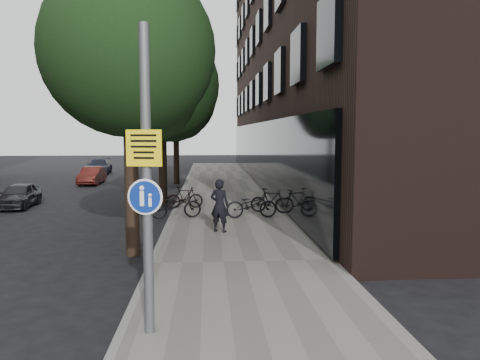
{
  "coord_description": "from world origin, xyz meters",
  "views": [
    {
      "loc": [
        -0.62,
        -7.73,
        3.23
      ],
      "look_at": [
        0.21,
        4.35,
        2.0
      ],
      "focal_mm": 35.0,
      "sensor_mm": 36.0,
      "label": 1
    }
  ],
  "objects": [
    {
      "name": "sidewalk",
      "position": [
        0.25,
        10.0,
        0.06
      ],
      "size": [
        4.5,
        60.0,
        0.12
      ],
      "primitive_type": "cube",
      "color": "slate",
      "rests_on": "ground"
    },
    {
      "name": "pedestrian",
      "position": [
        -0.26,
        6.76,
        0.96
      ],
      "size": [
        0.72,
        0.6,
        1.67
      ],
      "primitive_type": "imported",
      "rotation": [
        0.0,
        0.0,
        2.74
      ],
      "color": "black",
      "rests_on": "sidewalk"
    },
    {
      "name": "parked_car_far",
      "position": [
        -9.1,
        29.39,
        0.6
      ],
      "size": [
        2.06,
        4.27,
        1.2
      ],
      "primitive_type": "imported",
      "rotation": [
        0.0,
        0.0,
        0.09
      ],
      "color": "black",
      "rests_on": "ground"
    },
    {
      "name": "parked_bike_facade_far",
      "position": [
        1.8,
        10.15,
        0.6
      ],
      "size": [
        1.65,
        0.91,
        0.95
      ],
      "primitive_type": "imported",
      "rotation": [
        0.0,
        0.0,
        1.26
      ],
      "color": "black",
      "rests_on": "sidewalk"
    },
    {
      "name": "parked_car_near",
      "position": [
        -8.79,
        12.92,
        0.53
      ],
      "size": [
        1.44,
        3.2,
        1.07
      ],
      "primitive_type": "imported",
      "rotation": [
        0.0,
        0.0,
        0.06
      ],
      "color": "black",
      "rests_on": "ground"
    },
    {
      "name": "street_tree_far",
      "position": [
        -2.53,
        22.14,
        5.11
      ],
      "size": [
        5.0,
        5.0,
        7.8
      ],
      "color": "black",
      "rests_on": "ground"
    },
    {
      "name": "parked_car_mid",
      "position": [
        -7.88,
        21.99,
        0.54
      ],
      "size": [
        1.18,
        3.31,
        1.09
      ],
      "primitive_type": "imported",
      "rotation": [
        0.0,
        0.0,
        0.01
      ],
      "color": "#571C18",
      "rests_on": "ground"
    },
    {
      "name": "ground",
      "position": [
        0.0,
        0.0,
        0.0
      ],
      "size": [
        120.0,
        120.0,
        0.0
      ],
      "primitive_type": "plane",
      "color": "black",
      "rests_on": "ground"
    },
    {
      "name": "street_tree_near",
      "position": [
        -2.53,
        4.64,
        5.11
      ],
      "size": [
        4.4,
        4.4,
        7.5
      ],
      "color": "black",
      "rests_on": "ground"
    },
    {
      "name": "curb_edge",
      "position": [
        -2.0,
        10.0,
        0.07
      ],
      "size": [
        0.15,
        60.0,
        0.13
      ],
      "primitive_type": "cube",
      "color": "slate",
      "rests_on": "ground"
    },
    {
      "name": "parked_bike_facade_near",
      "position": [
        0.96,
        9.1,
        0.61
      ],
      "size": [
        1.91,
        0.79,
        0.98
      ],
      "primitive_type": "imported",
      "rotation": [
        0.0,
        0.0,
        1.65
      ],
      "color": "black",
      "rests_on": "sidewalk"
    },
    {
      "name": "parked_bike_curb_far",
      "position": [
        -1.59,
        11.46,
        0.58
      ],
      "size": [
        1.56,
        0.67,
        0.91
      ],
      "primitive_type": "imported",
      "rotation": [
        0.0,
        0.0,
        1.73
      ],
      "color": "black",
      "rests_on": "sidewalk"
    },
    {
      "name": "street_tree_mid",
      "position": [
        -2.53,
        13.14,
        5.11
      ],
      "size": [
        5.0,
        5.0,
        7.8
      ],
      "color": "black",
      "rests_on": "ground"
    },
    {
      "name": "parked_bike_curb_near",
      "position": [
        -1.8,
        9.2,
        0.61
      ],
      "size": [
        1.95,
        1.01,
        0.97
      ],
      "primitive_type": "imported",
      "rotation": [
        0.0,
        0.0,
        1.77
      ],
      "color": "black",
      "rests_on": "sidewalk"
    },
    {
      "name": "signpost",
      "position": [
        -1.55,
        -0.61,
        2.5
      ],
      "size": [
        0.54,
        0.16,
        4.72
      ],
      "rotation": [
        0.0,
        0.0,
        -0.21
      ],
      "color": "#595B5E",
      "rests_on": "sidewalk"
    },
    {
      "name": "building_right_dark_brick",
      "position": [
        8.5,
        22.0,
        9.0
      ],
      "size": [
        12.0,
        40.0,
        18.0
      ],
      "primitive_type": "cube",
      "color": "black",
      "rests_on": "ground"
    }
  ]
}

